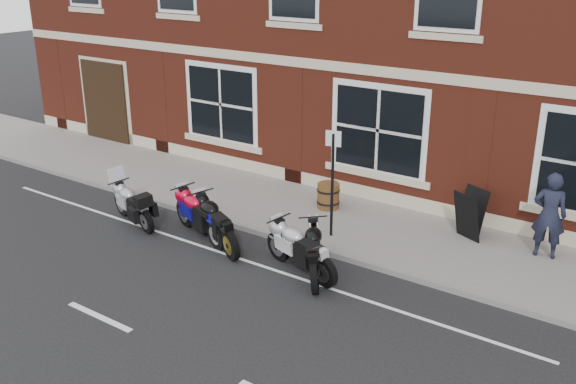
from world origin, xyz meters
name	(u,v)px	position (x,y,z in m)	size (l,w,h in m)	color
ground	(212,255)	(0.00, 0.00, 0.00)	(80.00, 80.00, 0.00)	black
sidewalk	(292,209)	(0.00, 3.00, 0.06)	(30.00, 3.00, 0.12)	slate
kerb	(253,230)	(0.00, 1.42, 0.06)	(30.00, 0.16, 0.12)	slate
moto_touring_silver	(133,203)	(-2.66, 0.27, 0.51)	(1.86, 0.73, 1.26)	black
moto_sport_red	(200,213)	(-0.84, 0.60, 0.56)	(2.07, 0.87, 0.97)	black
moto_sport_black	(217,221)	(-0.25, 0.47, 0.56)	(2.02, 1.09, 0.98)	black
moto_sport_silver	(301,247)	(1.96, 0.46, 0.54)	(2.02, 0.74, 0.93)	black
moto_naked_black	(317,250)	(2.28, 0.56, 0.53)	(1.18, 1.81, 0.92)	black
pedestrian_left	(549,215)	(5.83, 3.73, 1.03)	(0.67, 0.44, 1.83)	black
a_board_sign	(470,214)	(4.19, 3.77, 0.66)	(0.65, 0.43, 1.08)	black
barrel_planter	(328,196)	(0.76, 3.45, 0.44)	(0.57, 0.57, 0.63)	#4F3615
parking_sign	(332,176)	(1.68, 2.09, 1.51)	(0.33, 0.10, 2.40)	black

